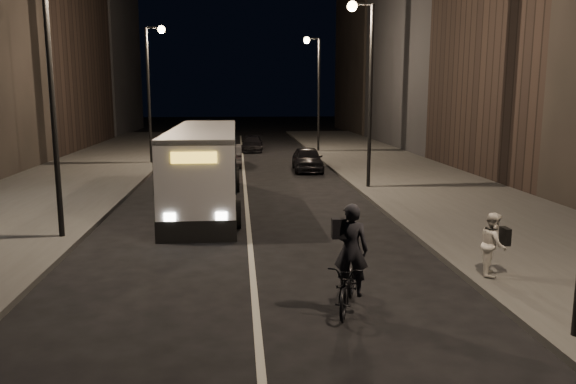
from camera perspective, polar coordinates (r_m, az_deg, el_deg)
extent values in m
plane|color=black|center=(13.58, -3.57, -8.84)|extent=(180.00, 180.00, 0.00)
cube|color=#393A37|center=(28.58, 12.89, 1.15)|extent=(7.00, 70.00, 0.16)
cube|color=#393A37|center=(28.39, -21.83, 0.62)|extent=(7.00, 70.00, 0.16)
cube|color=black|center=(43.94, 17.56, 17.63)|extent=(8.00, 61.00, 21.00)
cylinder|color=black|center=(25.54, 8.37, 9.45)|extent=(0.16, 0.16, 8.00)
cube|color=black|center=(25.71, 7.58, 18.42)|extent=(0.90, 0.08, 0.08)
sphere|color=#FFD18C|center=(25.61, 6.54, 18.25)|extent=(0.44, 0.44, 0.44)
cylinder|color=black|center=(41.27, 3.14, 9.75)|extent=(0.16, 0.16, 8.00)
cube|color=black|center=(41.38, 2.56, 15.31)|extent=(0.90, 0.08, 0.08)
sphere|color=#FFD18C|center=(41.31, 1.92, 15.18)|extent=(0.44, 0.44, 0.44)
cylinder|color=black|center=(17.65, -22.82, 8.54)|extent=(0.16, 0.16, 8.00)
cylinder|color=black|center=(35.24, -13.96, 9.42)|extent=(0.16, 0.16, 8.00)
cube|color=black|center=(35.38, -13.49, 15.93)|extent=(0.90, 0.08, 0.08)
sphere|color=#FFD18C|center=(35.31, -12.74, 15.81)|extent=(0.44, 0.44, 0.44)
cube|color=silver|center=(22.17, -8.43, 2.49)|extent=(2.39, 11.31, 3.01)
cube|color=black|center=(22.12, -8.45, 3.58)|extent=(2.47, 10.93, 1.08)
cube|color=silver|center=(22.03, -8.52, 6.25)|extent=(2.41, 11.31, 0.17)
cube|color=gold|center=(16.45, -9.54, 3.47)|extent=(1.32, 0.12, 0.33)
cylinder|color=black|center=(18.57, -12.61, -2.37)|extent=(0.33, 0.94, 0.94)
cylinder|color=black|center=(18.42, -5.32, -2.27)|extent=(0.33, 0.94, 0.94)
cylinder|color=black|center=(25.94, -10.55, 1.21)|extent=(0.33, 0.94, 0.94)
cylinder|color=black|center=(25.83, -5.35, 1.30)|extent=(0.33, 0.94, 0.94)
imported|color=black|center=(11.69, 6.13, -9.38)|extent=(1.26, 2.08, 1.03)
imported|color=black|center=(11.26, 6.41, -5.84)|extent=(0.79, 0.64, 1.88)
imported|color=silver|center=(14.00, 20.13, -4.99)|extent=(0.79, 0.88, 1.49)
imported|color=black|center=(31.77, 1.98, 3.38)|extent=(1.78, 4.08, 1.37)
imported|color=#363638|center=(34.18, -5.94, 3.76)|extent=(1.46, 4.01, 1.31)
imported|color=black|center=(42.47, -3.63, 4.89)|extent=(1.82, 3.93, 1.11)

